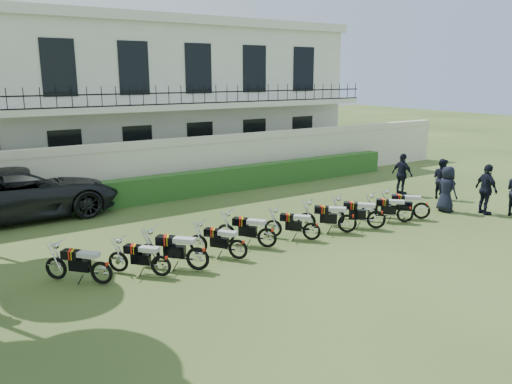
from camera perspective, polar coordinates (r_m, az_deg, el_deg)
ground at (r=14.80m, az=6.12°, el=-5.91°), size 100.00×100.00×0.00m
perimeter_wall at (r=21.12m, az=-7.56°, el=3.16°), size 30.00×0.35×2.30m
hedge at (r=20.99m, az=-4.10°, el=1.31°), size 18.00×0.60×1.00m
building at (r=26.33m, az=-13.42°, el=10.48°), size 20.40×9.60×7.40m
motorcycle_0 at (r=12.36m, az=-17.27°, el=-8.21°), size 1.29×1.34×0.97m
motorcycle_1 at (r=12.48m, az=-10.82°, el=-7.72°), size 1.21×1.29×0.92m
motorcycle_2 at (r=12.68m, az=-6.69°, el=-6.93°), size 1.44×1.42×1.05m
motorcycle_3 at (r=13.35m, az=-2.06°, el=-6.01°), size 1.09×1.45×0.95m
motorcycle_4 at (r=14.21m, az=1.28°, el=-4.70°), size 1.23×1.48×1.00m
motorcycle_5 at (r=14.93m, az=6.40°, el=-3.99°), size 1.23×1.32×0.94m
motorcycle_6 at (r=15.78m, az=10.42°, el=-3.05°), size 1.44×1.32×1.01m
motorcycle_7 at (r=16.37m, az=13.60°, el=-2.58°), size 1.38×1.42×1.03m
motorcycle_8 at (r=17.33m, az=16.70°, el=-2.02°), size 1.32×1.26×0.95m
motorcycle_9 at (r=17.89m, az=18.43°, el=-1.59°), size 1.35×1.37×1.00m
suv at (r=18.91m, az=-25.20°, el=-0.07°), size 6.45×3.04×1.78m
officer_2 at (r=19.32m, az=24.83°, el=0.27°), size 0.76×1.14×1.80m
officer_3 at (r=19.17m, az=20.97°, el=0.31°), size 0.59×0.85×1.66m
officer_4 at (r=21.13m, az=20.45°, el=1.43°), size 0.68×0.84×1.61m
officer_5 at (r=21.32m, az=16.37°, el=1.97°), size 0.44×1.01×1.71m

